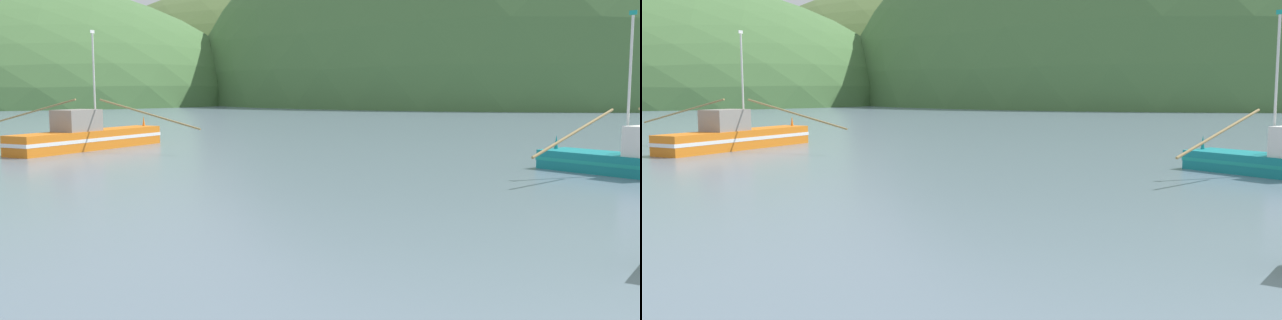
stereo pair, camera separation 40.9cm
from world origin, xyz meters
TOP-DOWN VIEW (x-y plane):
  - hill_far_right at (-5.84, 252.42)m, footprint 183.08×146.46m
  - hill_far_left at (51.79, 169.74)m, footprint 173.52×138.82m
  - fishing_boat_teal at (7.29, 28.19)m, footprint 11.57×8.28m
  - fishing_boat_orange at (-21.76, 41.55)m, footprint 15.74×11.57m

SIDE VIEW (x-z plane):
  - hill_far_right at x=-5.84m, z-range -42.68..42.68m
  - hill_far_left at x=51.79m, z-range -54.89..54.89m
  - fishing_boat_teal at x=7.29m, z-range -3.04..4.48m
  - fishing_boat_orange at x=-21.76m, z-range -3.01..4.72m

